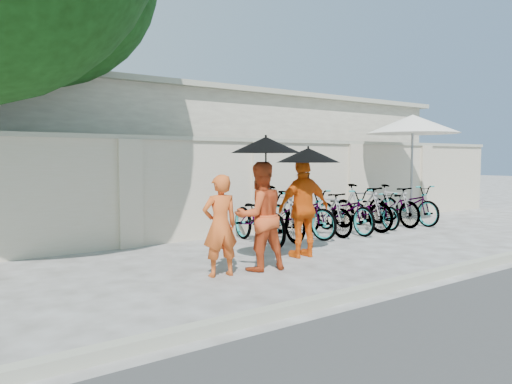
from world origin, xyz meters
TOP-DOWN VIEW (x-y plane):
  - ground at (0.00, 0.00)m, footprint 80.00×80.00m
  - kerb at (0.00, -1.70)m, footprint 40.00×0.16m
  - compound_wall at (1.00, 3.20)m, footprint 20.00×0.30m
  - building_behind at (2.00, 7.00)m, footprint 14.00×6.00m
  - monk_left at (-0.86, 0.19)m, footprint 0.57×0.42m
  - monk_center at (-0.18, 0.17)m, footprint 0.87×0.72m
  - parasol_center at (-0.13, 0.09)m, footprint 1.03×1.03m
  - monk_right at (0.98, 0.50)m, footprint 1.01×0.52m
  - parasol_right at (1.00, 0.42)m, footprint 1.05×1.05m
  - patio_umbrella at (5.97, 2.03)m, footprint 2.70×2.70m
  - bike_0 at (1.16, 1.97)m, footprint 0.93×2.03m
  - bike_1 at (1.74, 2.09)m, footprint 0.68×1.85m
  - bike_2 at (2.33, 2.10)m, footprint 0.89×1.99m
  - bike_3 at (2.92, 1.94)m, footprint 0.53×1.64m
  - bike_4 at (3.50, 1.95)m, footprint 0.80×1.92m
  - bike_5 at (4.09, 1.99)m, footprint 0.55×1.77m
  - bike_6 at (4.67, 2.10)m, footprint 0.75×1.68m
  - bike_7 at (5.26, 2.03)m, footprint 0.62×1.71m
  - bike_8 at (5.84, 2.02)m, footprint 0.78×1.92m

SIDE VIEW (x-z plane):
  - ground at x=0.00m, z-range 0.00..0.00m
  - kerb at x=0.00m, z-range 0.00..0.12m
  - bike_6 at x=4.67m, z-range 0.00..0.85m
  - bike_3 at x=2.92m, z-range 0.00..0.97m
  - bike_4 at x=3.50m, z-range 0.00..0.98m
  - bike_8 at x=5.84m, z-range 0.00..0.99m
  - bike_7 at x=5.26m, z-range 0.00..1.00m
  - bike_2 at x=2.33m, z-range 0.00..1.01m
  - bike_0 at x=1.16m, z-range 0.00..1.03m
  - bike_5 at x=4.09m, z-range 0.00..1.06m
  - bike_1 at x=1.74m, z-range 0.00..1.09m
  - monk_left at x=-0.86m, z-range 0.00..1.43m
  - monk_center at x=-0.18m, z-range 0.00..1.60m
  - monk_right at x=0.98m, z-range 0.00..1.64m
  - compound_wall at x=1.00m, z-range 0.00..2.00m
  - building_behind at x=2.00m, z-range 0.00..3.20m
  - parasol_right at x=1.00m, z-range 1.26..2.15m
  - parasol_center at x=-0.13m, z-range 1.32..2.38m
  - patio_umbrella at x=5.97m, z-range 1.10..3.82m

